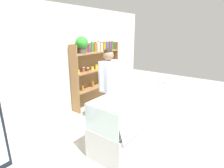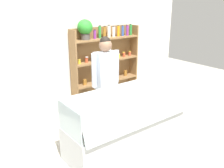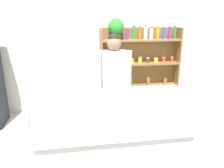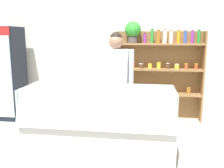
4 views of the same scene
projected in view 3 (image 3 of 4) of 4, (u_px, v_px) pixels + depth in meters
The scene contains 5 objects.
ground_plane at pixel (105, 161), 3.15m from camera, with size 12.00×12.00×0.00m, color #B7B2A3.
back_wall at pixel (92, 48), 4.67m from camera, with size 6.80×0.10×2.70m, color white.
shelving_unit at pixel (136, 58), 4.68m from camera, with size 1.71×0.32×1.97m.
deli_display_case at pixel (113, 141), 3.08m from camera, with size 2.06×0.76×1.01m.
shop_clerk at pixel (114, 77), 3.60m from camera, with size 0.59×0.25×1.75m.
Camera 3 is at (-0.32, -2.66, 2.00)m, focal length 35.00 mm.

